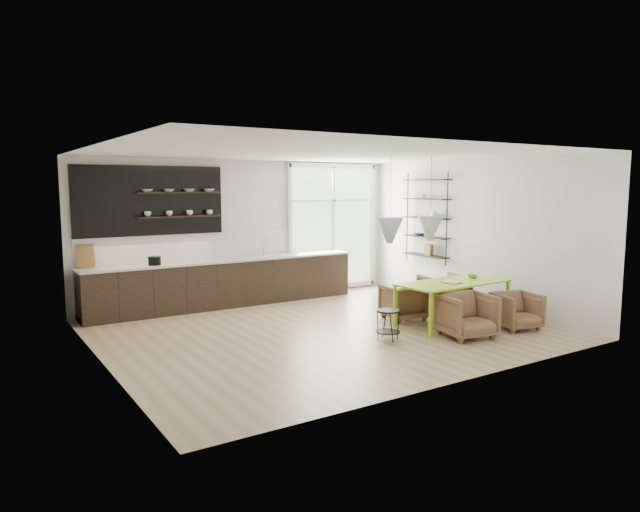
# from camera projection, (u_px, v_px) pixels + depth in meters

# --- Properties ---
(room) EXTENTS (7.02, 6.01, 2.91)m
(room) POSITION_uv_depth(u_px,v_px,m) (318.00, 236.00, 10.51)
(room) COLOR tan
(room) RESTS_ON ground
(kitchen_run) EXTENTS (5.54, 0.69, 2.75)m
(kitchen_run) POSITION_uv_depth(u_px,v_px,m) (221.00, 276.00, 11.26)
(kitchen_run) COLOR black
(kitchen_run) RESTS_ON ground
(right_shelving) EXTENTS (0.26, 1.22, 1.90)m
(right_shelving) POSITION_uv_depth(u_px,v_px,m) (427.00, 220.00, 12.04)
(right_shelving) COLOR black
(right_shelving) RESTS_ON ground
(dining_table) EXTENTS (2.07, 1.01, 0.74)m
(dining_table) POSITION_uv_depth(u_px,v_px,m) (453.00, 285.00, 9.80)
(dining_table) COLOR #A1DA21
(dining_table) RESTS_ON ground
(armchair_back_left) EXTENTS (0.78, 0.80, 0.63)m
(armchair_back_left) POSITION_uv_depth(u_px,v_px,m) (403.00, 302.00, 10.17)
(armchair_back_left) COLOR brown
(armchair_back_left) RESTS_ON ground
(armchair_back_right) EXTENTS (0.90, 0.92, 0.72)m
(armchair_back_right) POSITION_uv_depth(u_px,v_px,m) (444.00, 293.00, 10.78)
(armchair_back_right) COLOR brown
(armchair_back_right) RESTS_ON ground
(armchair_front_left) EXTENTS (0.90, 0.92, 0.70)m
(armchair_front_left) POSITION_uv_depth(u_px,v_px,m) (467.00, 315.00, 8.96)
(armchair_front_left) COLOR brown
(armchair_front_left) RESTS_ON ground
(armchair_front_right) EXTENTS (0.78, 0.80, 0.61)m
(armchair_front_right) POSITION_uv_depth(u_px,v_px,m) (517.00, 311.00, 9.50)
(armchair_front_right) COLOR brown
(armchair_front_right) RESTS_ON ground
(wire_stool) EXTENTS (0.38, 0.38, 0.48)m
(wire_stool) POSITION_uv_depth(u_px,v_px,m) (388.00, 321.00, 8.80)
(wire_stool) COLOR black
(wire_stool) RESTS_ON ground
(table_book) EXTENTS (0.27, 0.34, 0.03)m
(table_book) POSITION_uv_depth(u_px,v_px,m) (446.00, 282.00, 9.63)
(table_book) COLOR white
(table_book) RESTS_ON dining_table
(table_bowl) EXTENTS (0.18, 0.18, 0.06)m
(table_bowl) POSITION_uv_depth(u_px,v_px,m) (473.00, 277.00, 10.18)
(table_bowl) COLOR #518B4D
(table_bowl) RESTS_ON dining_table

